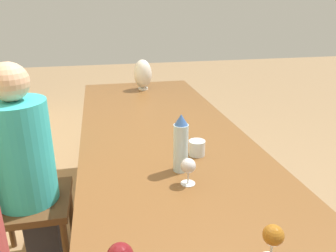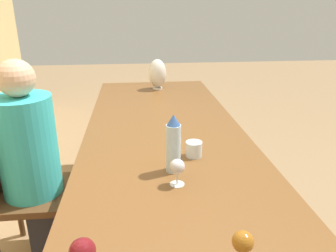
{
  "view_description": "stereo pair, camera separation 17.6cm",
  "coord_description": "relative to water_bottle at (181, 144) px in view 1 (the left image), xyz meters",
  "views": [
    {
      "loc": [
        -1.51,
        0.34,
        1.5
      ],
      "look_at": [
        0.1,
        0.0,
        0.87
      ],
      "focal_mm": 35.0,
      "sensor_mm": 36.0,
      "label": 1
    },
    {
      "loc": [
        -1.53,
        0.17,
        1.5
      ],
      "look_at": [
        0.1,
        0.0,
        0.87
      ],
      "focal_mm": 35.0,
      "sensor_mm": 36.0,
      "label": 2
    }
  ],
  "objects": [
    {
      "name": "dining_table",
      "position": [
        0.21,
        -0.01,
        -0.19
      ],
      "size": [
        3.13,
        0.95,
        0.77
      ],
      "color": "brown",
      "rests_on": "ground_plane"
    },
    {
      "name": "water_bottle",
      "position": [
        0.0,
        0.0,
        0.0
      ],
      "size": [
        0.07,
        0.07,
        0.27
      ],
      "color": "silver",
      "rests_on": "dining_table"
    },
    {
      "name": "water_tumbler",
      "position": [
        0.14,
        -0.12,
        -0.09
      ],
      "size": [
        0.08,
        0.08,
        0.08
      ],
      "color": "silver",
      "rests_on": "dining_table"
    },
    {
      "name": "vase",
      "position": [
        1.51,
        -0.04,
        0.0
      ],
      "size": [
        0.15,
        0.15,
        0.26
      ],
      "color": "silver",
      "rests_on": "dining_table"
    },
    {
      "name": "wine_glass_2",
      "position": [
        -0.6,
        -0.13,
        -0.05
      ],
      "size": [
        0.06,
        0.06,
        0.12
      ],
      "color": "silver",
      "rests_on": "dining_table"
    },
    {
      "name": "wine_glass_3",
      "position": [
        -0.12,
        -0.0,
        -0.05
      ],
      "size": [
        0.06,
        0.06,
        0.12
      ],
      "color": "silver",
      "rests_on": "dining_table"
    },
    {
      "name": "chair_far",
      "position": [
        0.42,
        0.84,
        -0.41
      ],
      "size": [
        0.44,
        0.44,
        0.91
      ],
      "color": "brown",
      "rests_on": "ground_plane"
    },
    {
      "name": "person_far",
      "position": [
        0.42,
        0.76,
        -0.25
      ],
      "size": [
        0.33,
        0.33,
        1.23
      ],
      "color": "#2D2D38",
      "rests_on": "ground_plane"
    }
  ]
}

